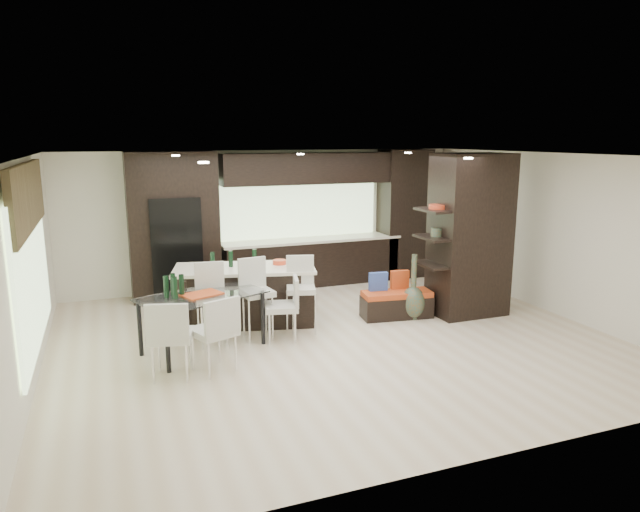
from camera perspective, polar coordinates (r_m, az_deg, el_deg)
name	(u,v)px	position (r m, az deg, el deg)	size (l,w,h in m)	color
ground	(334,339)	(8.60, 1.44, -8.30)	(8.00, 8.00, 0.00)	beige
back_wall	(269,218)	(11.50, -5.16, 3.76)	(8.00, 0.02, 2.70)	white
left_wall	(27,274)	(7.69, -27.29, -1.59)	(0.02, 7.00, 2.70)	white
right_wall	(554,234)	(10.41, 22.33, 2.06)	(0.02, 7.00, 2.70)	white
ceiling	(335,156)	(8.07, 1.54, 10.00)	(8.00, 7.00, 0.02)	white
window_left	(32,270)	(7.88, -26.85, -1.25)	(0.04, 3.20, 1.90)	#B2D199
window_back	(297,207)	(11.61, -2.27, 4.87)	(3.40, 0.04, 1.20)	#B2D199
stone_accent	(27,197)	(7.74, -27.25, 5.27)	(0.08, 3.00, 0.80)	brown
ceiling_spots	(329,157)	(8.31, 0.87, 9.91)	(4.00, 3.00, 0.02)	white
back_cabinetry	(297,219)	(11.33, -2.27, 3.68)	(6.80, 0.68, 2.70)	black
refrigerator	(175,248)	(10.83, -14.28, 0.79)	(0.90, 0.68, 1.90)	black
partition_column	(470,235)	(9.83, 14.75, 2.03)	(1.20, 0.80, 2.70)	black
kitchen_island	(245,295)	(9.27, -7.49, -3.89)	(2.22, 0.95, 0.92)	black
stool_left	(212,312)	(8.39, -10.77, -5.57)	(0.42, 0.42, 0.96)	beige
stool_mid	(258,307)	(8.52, -6.25, -5.11)	(0.43, 0.43, 0.97)	beige
stool_right	(301,303)	(8.72, -1.91, -4.71)	(0.42, 0.42, 0.95)	beige
bench	(397,304)	(9.61, 7.66, -4.81)	(1.16, 0.45, 0.45)	black
floor_vase	(413,287)	(9.50, 9.33, -3.05)	(0.40, 0.40, 1.08)	#424C37
dining_table	(203,322)	(8.23, -11.61, -6.53)	(1.67, 0.94, 0.80)	white
chair_near	(213,337)	(7.46, -10.61, -7.92)	(0.50, 0.50, 0.93)	beige
chair_far	(171,341)	(7.39, -14.63, -8.25)	(0.51, 0.51, 0.94)	beige
chair_end	(281,311)	(8.46, -3.87, -5.54)	(0.47, 0.47, 0.87)	beige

